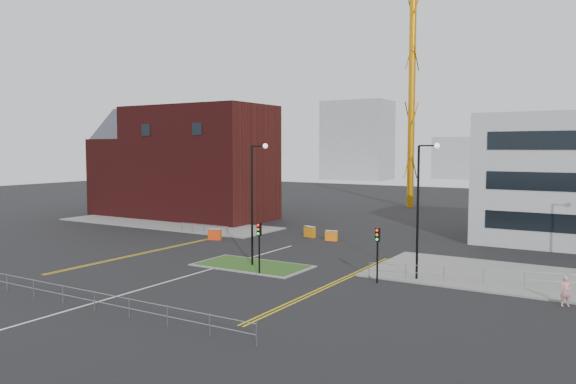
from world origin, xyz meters
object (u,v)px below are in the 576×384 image
(traffic_light_island, at_px, (259,238))
(pedestrian, at_px, (566,291))
(streetlamp_island, at_px, (254,194))
(tower_crane, at_px, (453,25))

(traffic_light_island, height_order, pedestrian, traffic_light_island)
(streetlamp_island, distance_m, traffic_light_island, 3.92)
(traffic_light_island, relative_size, pedestrian, 2.13)
(tower_crane, height_order, pedestrian, tower_crane)
(tower_crane, xyz_separation_m, streetlamp_island, (-1.59, -47.16, -20.79))
(pedestrian, bearing_deg, streetlamp_island, 155.53)
(tower_crane, xyz_separation_m, traffic_light_island, (0.19, -49.18, -23.64))
(tower_crane, height_order, traffic_light_island, tower_crane)
(streetlamp_island, distance_m, pedestrian, 21.41)
(tower_crane, bearing_deg, streetlamp_island, -91.93)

